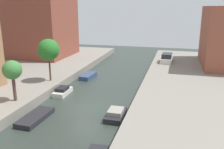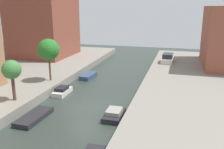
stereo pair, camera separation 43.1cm
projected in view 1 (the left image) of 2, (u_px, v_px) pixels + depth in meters
name	position (u px, v px, depth m)	size (l,w,h in m)	color
ground_plane	(84.00, 108.00, 25.43)	(84.00, 84.00, 0.00)	#2D3833
street_tree_2	(12.00, 71.00, 24.07)	(1.92, 1.92, 4.18)	brown
street_tree_3	(49.00, 50.00, 30.61)	(2.73, 2.73, 5.39)	brown
parked_car	(167.00, 58.00, 42.16)	(2.06, 4.70, 1.52)	beige
moored_boat_left_2	(35.00, 117.00, 22.81)	(1.81, 4.29, 0.48)	#232328
moored_boat_left_3	(63.00, 91.00, 29.38)	(1.44, 3.07, 0.94)	beige
moored_boat_left_4	(88.00, 76.00, 36.22)	(1.71, 3.58, 0.61)	#33476B
moored_boat_right_2	(116.00, 114.00, 23.18)	(1.58, 3.15, 0.88)	#232328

